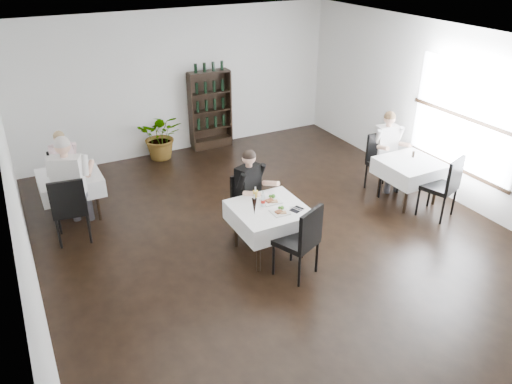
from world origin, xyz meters
TOP-DOWN VIEW (x-y plane):
  - room_shell at (0.00, 0.00)m, footprint 9.00×9.00m
  - window_right at (3.48, 0.00)m, footprint 0.06×2.30m
  - wine_shelf at (0.60, 4.31)m, footprint 0.90×0.28m
  - main_table at (-0.30, 0.00)m, footprint 1.03×1.03m
  - left_table at (-2.70, 2.50)m, footprint 0.98×0.98m
  - right_table at (2.70, 0.30)m, footprint 0.98×0.98m
  - potted_tree at (-0.59, 4.20)m, footprint 1.16×1.09m
  - main_chair_far at (-0.28, 0.77)m, footprint 0.49×0.50m
  - main_chair_near at (-0.19, -0.73)m, footprint 0.66×0.67m
  - left_chair_far at (-2.72, 3.19)m, footprint 0.42×0.43m
  - left_chair_near at (-2.84, 1.65)m, footprint 0.57×0.58m
  - right_chair_far at (2.57, 0.90)m, footprint 0.51×0.51m
  - right_chair_near at (2.80, -0.41)m, footprint 0.64×0.65m
  - diner_main at (-0.27, 0.58)m, footprint 0.64×0.67m
  - diner_left_far at (-2.66, 3.14)m, footprint 0.57×0.60m
  - diner_left_near at (-2.73, 1.99)m, footprint 0.74×0.77m
  - diner_right_far at (2.75, 0.96)m, footprint 0.59×0.60m
  - plate_far at (-0.18, 0.14)m, footprint 0.29×0.29m
  - plate_near at (-0.23, -0.21)m, footprint 0.25×0.25m
  - pilsner_dark at (-0.59, -0.09)m, footprint 0.07×0.07m
  - pilsner_lager at (-0.47, 0.10)m, footprint 0.08×0.08m
  - coke_bottle at (-0.37, 0.06)m, footprint 0.07×0.07m
  - napkin_cutlery at (0.02, -0.24)m, footprint 0.22×0.20m
  - pepper_mill at (2.86, 0.43)m, footprint 0.06×0.06m

SIDE VIEW (x-z plane):
  - potted_tree at x=-0.59m, z-range 0.00..1.02m
  - left_chair_far at x=-2.72m, z-range 0.07..0.99m
  - main_chair_far at x=-0.28m, z-range 0.07..1.01m
  - right_chair_far at x=2.57m, z-range 0.08..1.15m
  - left_table at x=-2.70m, z-range 0.24..1.01m
  - right_table at x=2.70m, z-range 0.24..1.01m
  - main_table at x=-0.30m, z-range 0.24..1.01m
  - main_chair_near at x=-0.19m, z-range 0.08..1.18m
  - right_chair_near at x=2.80m, z-range 0.08..1.18m
  - left_chair_near at x=-2.84m, z-range 0.08..1.19m
  - diner_left_far at x=-2.66m, z-range 0.10..1.41m
  - napkin_cutlery at x=0.02m, z-range 0.77..0.79m
  - plate_near at x=-0.23m, z-range 0.75..0.83m
  - plate_far at x=-0.18m, z-range 0.75..0.83m
  - pepper_mill at x=2.86m, z-range 0.77..0.88m
  - diner_main at x=-0.27m, z-range 0.12..1.56m
  - wine_shelf at x=0.60m, z-range -0.03..1.72m
  - diner_right_far at x=2.75m, z-range 0.12..1.58m
  - coke_bottle at x=-0.37m, z-range 0.74..1.00m
  - pilsner_dark at x=-0.59m, z-range 0.74..1.06m
  - pilsner_lager at x=-0.47m, z-range 0.74..1.07m
  - diner_left_near at x=-2.73m, z-range 0.13..1.79m
  - window_right at x=3.48m, z-range 0.57..2.42m
  - room_shell at x=0.00m, z-range -3.00..6.00m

